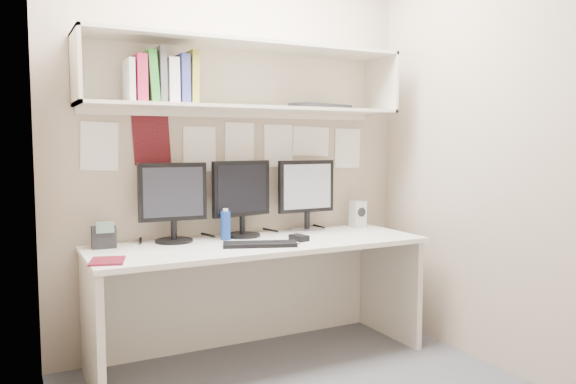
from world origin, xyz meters
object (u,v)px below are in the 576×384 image
speaker (358,214)px  desk (259,301)px  monitor_right (306,193)px  keyboard (260,244)px  desk_phone (104,237)px  monitor_left (173,199)px  maroon_notebook (107,261)px  monitor_center (242,195)px

speaker → desk: bearing=-168.8°
monitor_right → keyboard: 0.67m
monitor_right → desk_phone: monitor_right is taller
speaker → desk_phone: speaker is taller
monitor_left → monitor_right: monitor_right is taller
maroon_notebook → desk_phone: size_ratio=1.26×
monitor_center → keyboard: size_ratio=1.14×
monitor_center → maroon_notebook: monitor_center is taller
keyboard → monitor_left: bearing=158.9°
monitor_center → monitor_right: (0.47, 0.00, -0.00)m
keyboard → desk: bearing=87.9°
maroon_notebook → monitor_left: bearing=57.9°
keyboard → desk_phone: (-0.80, 0.35, 0.05)m
desk → monitor_left: bearing=154.5°
desk → monitor_left: 0.80m
monitor_left → speaker: bearing=3.2°
keyboard → monitor_center: bearing=104.5°
monitor_center → speaker: bearing=-11.2°
desk_phone → keyboard: bearing=-20.2°
maroon_notebook → desk_phone: desk_phone is taller
speaker → desk_phone: 1.72m
monitor_left → monitor_center: 0.44m
monitor_left → keyboard: bearing=-38.3°
monitor_left → desk: bearing=-22.2°
desk_phone → monitor_right: bearing=3.8°
keyboard → speaker: (0.92, 0.36, 0.08)m
monitor_left → desk_phone: monitor_left is taller
monitor_center → speaker: monitor_center is taller
monitor_left → speaker: (1.32, -0.00, -0.17)m
monitor_center → keyboard: monitor_center is taller
monitor_right → monitor_left: bearing=178.8°
monitor_left → speaker: size_ratio=2.58×
monitor_right → keyboard: monitor_right is taller
monitor_right → speaker: bearing=-1.3°
monitor_left → desk_phone: bearing=-176.4°
speaker → maroon_notebook: bearing=-170.1°
desk → monitor_right: 0.80m
desk_phone → monitor_center: bearing=3.8°
monitor_right → keyboard: bearing=-145.9°
monitor_left → maroon_notebook: (-0.45, -0.41, -0.25)m
desk → keyboard: 0.40m
desk → monitor_center: size_ratio=4.19×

